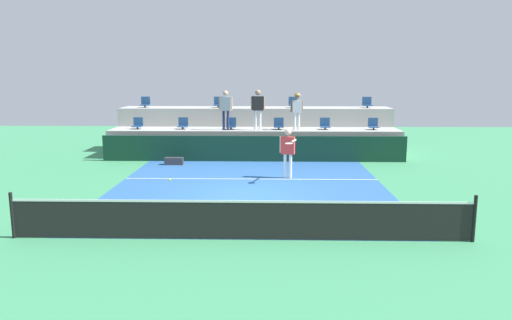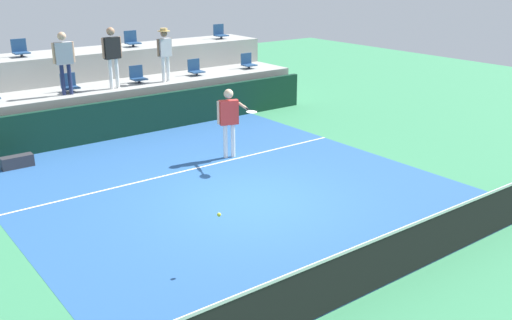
% 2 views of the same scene
% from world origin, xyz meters
% --- Properties ---
extents(ground_plane, '(40.00, 40.00, 0.00)m').
position_xyz_m(ground_plane, '(0.00, 0.00, 0.00)').
color(ground_plane, '#388456').
extents(court_inner_paint, '(9.00, 10.00, 0.01)m').
position_xyz_m(court_inner_paint, '(0.00, 1.00, 0.00)').
color(court_inner_paint, '#285693').
rests_on(court_inner_paint, ground_plane).
extents(court_service_line, '(9.00, 0.06, 0.00)m').
position_xyz_m(court_service_line, '(0.00, 2.40, 0.01)').
color(court_service_line, white).
rests_on(court_service_line, ground_plane).
extents(tennis_net, '(10.48, 0.08, 1.07)m').
position_xyz_m(tennis_net, '(0.00, -4.00, 0.50)').
color(tennis_net, black).
rests_on(tennis_net, ground_plane).
extents(sponsor_backboard, '(13.00, 0.16, 1.10)m').
position_xyz_m(sponsor_backboard, '(0.00, 6.00, 0.55)').
color(sponsor_backboard, '#0F3323').
rests_on(sponsor_backboard, ground_plane).
extents(seating_tier_lower, '(13.00, 1.80, 1.25)m').
position_xyz_m(seating_tier_lower, '(0.00, 7.30, 0.62)').
color(seating_tier_lower, '#9E9E99').
rests_on(seating_tier_lower, ground_plane).
extents(seating_tier_upper, '(13.00, 1.80, 2.10)m').
position_xyz_m(seating_tier_upper, '(0.00, 9.10, 1.05)').
color(seating_tier_upper, '#9E9E99').
rests_on(seating_tier_upper, ground_plane).
extents(stadium_chair_lower_far_left, '(0.44, 0.40, 0.52)m').
position_xyz_m(stadium_chair_lower_far_left, '(-5.29, 7.23, 1.46)').
color(stadium_chair_lower_far_left, '#2D2D33').
rests_on(stadium_chair_lower_far_left, seating_tier_lower).
extents(stadium_chair_lower_left, '(0.44, 0.40, 0.52)m').
position_xyz_m(stadium_chair_lower_left, '(-3.24, 7.23, 1.46)').
color(stadium_chair_lower_left, '#2D2D33').
rests_on(stadium_chair_lower_left, seating_tier_lower).
extents(stadium_chair_lower_mid_left, '(0.44, 0.40, 0.52)m').
position_xyz_m(stadium_chair_lower_mid_left, '(-1.05, 7.23, 1.46)').
color(stadium_chair_lower_mid_left, '#2D2D33').
rests_on(stadium_chair_lower_mid_left, seating_tier_lower).
extents(stadium_chair_lower_mid_right, '(0.44, 0.40, 0.52)m').
position_xyz_m(stadium_chair_lower_mid_right, '(1.09, 7.23, 1.46)').
color(stadium_chair_lower_mid_right, '#2D2D33').
rests_on(stadium_chair_lower_mid_right, seating_tier_lower).
extents(stadium_chair_lower_right, '(0.44, 0.40, 0.52)m').
position_xyz_m(stadium_chair_lower_right, '(3.17, 7.23, 1.46)').
color(stadium_chair_lower_right, '#2D2D33').
rests_on(stadium_chair_lower_right, seating_tier_lower).
extents(stadium_chair_lower_far_right, '(0.44, 0.40, 0.52)m').
position_xyz_m(stadium_chair_lower_far_right, '(5.33, 7.23, 1.46)').
color(stadium_chair_lower_far_right, '#2D2D33').
rests_on(stadium_chair_lower_far_right, seating_tier_lower).
extents(stadium_chair_upper_far_left, '(0.44, 0.40, 0.52)m').
position_xyz_m(stadium_chair_upper_far_left, '(-5.37, 9.03, 2.31)').
color(stadium_chair_upper_far_left, '#2D2D33').
rests_on(stadium_chair_upper_far_left, seating_tier_upper).
extents(stadium_chair_upper_left, '(0.44, 0.40, 0.52)m').
position_xyz_m(stadium_chair_upper_left, '(-1.81, 9.03, 2.31)').
color(stadium_chair_upper_left, '#2D2D33').
rests_on(stadium_chair_upper_left, seating_tier_upper).
extents(stadium_chair_upper_right, '(0.44, 0.40, 0.52)m').
position_xyz_m(stadium_chair_upper_right, '(1.82, 9.03, 2.31)').
color(stadium_chair_upper_right, '#2D2D33').
rests_on(stadium_chair_upper_right, seating_tier_upper).
extents(stadium_chair_upper_far_right, '(0.44, 0.40, 0.52)m').
position_xyz_m(stadium_chair_upper_far_right, '(5.38, 9.03, 2.31)').
color(stadium_chair_upper_far_right, '#2D2D33').
rests_on(stadium_chair_upper_far_right, seating_tier_upper).
extents(tennis_player, '(0.60, 1.32, 1.79)m').
position_xyz_m(tennis_player, '(1.32, 2.59, 1.11)').
color(tennis_player, white).
rests_on(tennis_player, ground_plane).
extents(spectator_in_white, '(0.61, 0.25, 1.74)m').
position_xyz_m(spectator_in_white, '(-1.26, 6.85, 2.31)').
color(spectator_in_white, navy).
rests_on(spectator_in_white, seating_tier_lower).
extents(spectator_in_grey, '(0.62, 0.25, 1.78)m').
position_xyz_m(spectator_in_grey, '(0.16, 6.85, 2.33)').
color(spectator_in_grey, white).
rests_on(spectator_in_grey, seating_tier_lower).
extents(spectator_with_hat, '(0.57, 0.44, 1.64)m').
position_xyz_m(spectator_with_hat, '(1.87, 6.85, 2.24)').
color(spectator_with_hat, white).
rests_on(spectator_with_hat, seating_tier_lower).
extents(tennis_ball, '(0.07, 0.07, 0.07)m').
position_xyz_m(tennis_ball, '(-2.01, -1.92, 0.93)').
color(tennis_ball, '#CCE033').
extents(equipment_bag, '(0.76, 0.28, 0.30)m').
position_xyz_m(equipment_bag, '(-3.28, 5.12, 0.15)').
color(equipment_bag, '#333338').
rests_on(equipment_bag, ground_plane).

